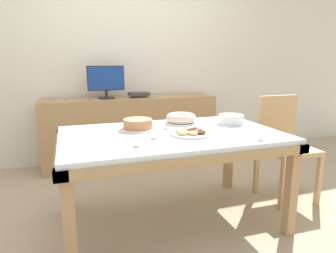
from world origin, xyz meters
name	(u,v)px	position (x,y,z in m)	size (l,w,h in m)	color
ground_plane	(171,221)	(0.00, 0.00, 0.00)	(12.00, 12.00, 0.00)	tan
wall_back	(125,57)	(0.00, 1.79, 1.30)	(8.00, 0.10, 2.60)	silver
dining_table	(171,143)	(0.00, 0.00, 0.65)	(1.64, 1.01, 0.73)	silver
chair	(283,142)	(1.14, 0.13, 0.52)	(0.43, 0.43, 0.94)	tan
sideboard	(131,131)	(0.00, 1.49, 0.41)	(2.08, 0.44, 0.82)	tan
computer_monitor	(106,82)	(-0.28, 1.49, 1.01)	(0.42, 0.20, 0.38)	#262628
book_stack	(139,95)	(0.11, 1.49, 0.85)	(0.24, 0.19, 0.06)	#3F3838
cake_chocolate_round	(138,125)	(-0.22, 0.17, 0.77)	(0.29, 0.29, 0.09)	white
cake_golden_bundt	(181,118)	(0.19, 0.29, 0.77)	(0.27, 0.27, 0.09)	white
pastry_platter	(191,133)	(0.11, -0.11, 0.75)	(0.30, 0.30, 0.04)	white
plate_stack	(231,119)	(0.58, 0.13, 0.77)	(0.21, 0.21, 0.08)	white
tealight_left_edge	(154,138)	(-0.18, -0.15, 0.74)	(0.04, 0.04, 0.04)	silver
tealight_near_cakes	(261,139)	(0.49, -0.42, 0.74)	(0.04, 0.04, 0.04)	silver
tealight_centre	(137,145)	(-0.33, -0.30, 0.74)	(0.04, 0.04, 0.04)	silver
tealight_right_edge	(166,128)	(-0.01, 0.10, 0.74)	(0.04, 0.04, 0.04)	silver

